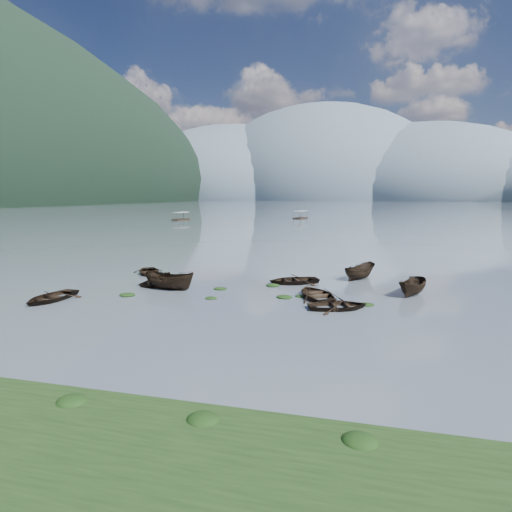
% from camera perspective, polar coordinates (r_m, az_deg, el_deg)
% --- Properties ---
extents(ground_plane, '(2400.00, 2400.00, 0.00)m').
position_cam_1_polar(ground_plane, '(26.01, -6.28, -8.19)').
color(ground_plane, '#4E5762').
extents(near_shore, '(60.00, 6.00, 0.50)m').
position_cam_1_polar(near_shore, '(14.74, -26.70, -22.84)').
color(near_shore, black).
rests_on(near_shore, ground).
extents(haze_mtn_a, '(520.00, 520.00, 280.00)m').
position_cam_1_polar(haze_mtn_a, '(961.70, -2.67, 8.07)').
color(haze_mtn_a, '#475666').
rests_on(haze_mtn_a, ground).
extents(haze_mtn_b, '(520.00, 520.00, 340.00)m').
position_cam_1_polar(haze_mtn_b, '(925.98, 9.42, 7.95)').
color(haze_mtn_b, '#475666').
rests_on(haze_mtn_b, ground).
extents(haze_mtn_c, '(520.00, 520.00, 260.00)m').
position_cam_1_polar(haze_mtn_c, '(932.75, 21.87, 7.46)').
color(haze_mtn_c, '#475666').
rests_on(haze_mtn_c, ground).
extents(haze_mtn_d, '(520.00, 520.00, 220.00)m').
position_cam_1_polar(haze_mtn_d, '(974.55, 32.47, 6.76)').
color(haze_mtn_d, '#475666').
rests_on(haze_mtn_d, ground).
extents(rowboat_0, '(3.43, 4.52, 0.88)m').
position_cam_1_polar(rowboat_0, '(32.64, -27.22, -5.65)').
color(rowboat_0, black).
rests_on(rowboat_0, ground).
extents(rowboat_1, '(3.49, 4.36, 0.81)m').
position_cam_1_polar(rowboat_1, '(35.51, -13.59, -3.84)').
color(rowboat_1, black).
rests_on(rowboat_1, ground).
extents(rowboat_2, '(4.76, 2.41, 1.75)m').
position_cam_1_polar(rowboat_2, '(33.12, -12.18, -4.69)').
color(rowboat_2, black).
rests_on(rowboat_2, ground).
extents(rowboat_3, '(4.85, 5.42, 0.92)m').
position_cam_1_polar(rowboat_3, '(30.18, 8.63, -5.88)').
color(rowboat_3, black).
rests_on(rowboat_3, ground).
extents(rowboat_4, '(4.73, 4.03, 0.83)m').
position_cam_1_polar(rowboat_4, '(27.49, 11.62, -7.40)').
color(rowboat_4, black).
rests_on(rowboat_4, ground).
extents(rowboat_5, '(3.04, 4.18, 1.52)m').
position_cam_1_polar(rowboat_5, '(32.85, 21.44, -5.20)').
color(rowboat_5, black).
rests_on(rowboat_5, ground).
extents(rowboat_6, '(4.66, 5.02, 0.85)m').
position_cam_1_polar(rowboat_6, '(40.03, -15.04, -2.51)').
color(rowboat_6, black).
rests_on(rowboat_6, ground).
extents(rowboat_7, '(5.32, 4.74, 0.91)m').
position_cam_1_polar(rowboat_7, '(34.82, 5.39, -3.88)').
color(rowboat_7, black).
rests_on(rowboat_7, ground).
extents(rowboat_8, '(3.55, 4.33, 1.60)m').
position_cam_1_polar(rowboat_8, '(37.66, 14.56, -3.18)').
color(rowboat_8, black).
rests_on(rowboat_8, ground).
extents(weed_clump_0, '(1.22, 1.00, 0.27)m').
position_cam_1_polar(weed_clump_0, '(31.89, -17.90, -5.43)').
color(weed_clump_0, black).
rests_on(weed_clump_0, ground).
extents(weed_clump_1, '(0.93, 0.74, 0.20)m').
position_cam_1_polar(weed_clump_1, '(29.68, -6.42, -6.08)').
color(weed_clump_1, black).
rests_on(weed_clump_1, ground).
extents(weed_clump_2, '(1.20, 0.96, 0.26)m').
position_cam_1_polar(weed_clump_2, '(29.81, 4.09, -5.99)').
color(weed_clump_2, black).
rests_on(weed_clump_2, ground).
extents(weed_clump_3, '(0.79, 0.67, 0.18)m').
position_cam_1_polar(weed_clump_3, '(30.26, 6.33, -5.80)').
color(weed_clump_3, black).
rests_on(weed_clump_3, ground).
extents(weed_clump_4, '(1.07, 0.85, 0.22)m').
position_cam_1_polar(weed_clump_4, '(28.81, 15.49, -6.80)').
color(weed_clump_4, black).
rests_on(weed_clump_4, ground).
extents(weed_clump_5, '(0.89, 0.71, 0.19)m').
position_cam_1_polar(weed_clump_5, '(37.86, -9.95, -2.97)').
color(weed_clump_5, black).
rests_on(weed_clump_5, ground).
extents(weed_clump_6, '(1.09, 0.90, 0.23)m').
position_cam_1_polar(weed_clump_6, '(32.55, -5.13, -4.76)').
color(weed_clump_6, black).
rests_on(weed_clump_6, ground).
extents(weed_clump_7, '(1.15, 0.92, 0.25)m').
position_cam_1_polar(weed_clump_7, '(33.56, 2.42, -4.33)').
color(weed_clump_7, black).
rests_on(weed_clump_7, ground).
extents(pontoon_left, '(3.99, 6.69, 2.40)m').
position_cam_1_polar(pontoon_left, '(129.16, -10.67, 5.06)').
color(pontoon_left, black).
rests_on(pontoon_left, ground).
extents(pontoon_centre, '(4.58, 7.01, 2.49)m').
position_cam_1_polar(pontoon_centre, '(136.42, 6.35, 5.34)').
color(pontoon_centre, black).
rests_on(pontoon_centre, ground).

